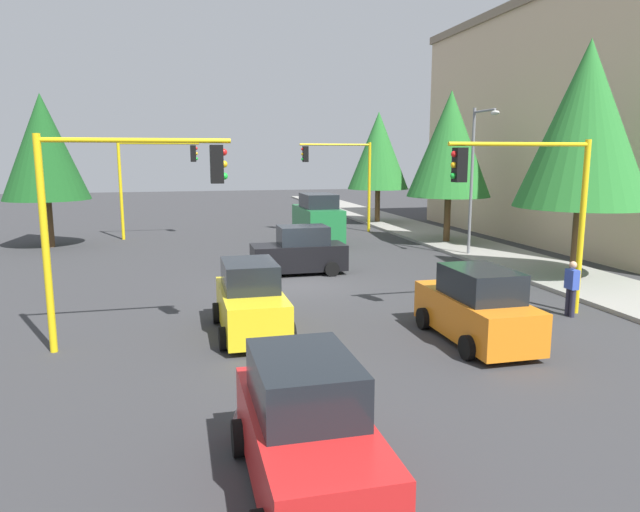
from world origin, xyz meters
name	(u,v)px	position (x,y,z in m)	size (l,w,h in m)	color
ground_plane	(299,284)	(0.00, 0.00, 0.00)	(120.00, 120.00, 0.00)	#353538
sidewalk_kerb	(482,251)	(-5.00, 10.50, 0.07)	(80.00, 4.00, 0.15)	gray
lane_arrow_near	(267,433)	(11.51, -3.00, 0.01)	(2.40, 1.10, 1.10)	silver
apartment_block	(582,124)	(-8.45, 18.50, 6.62)	(22.30, 9.30, 13.22)	beige
traffic_signal_near_left	(530,192)	(6.00, 5.64, 3.76)	(0.36, 4.59, 5.29)	yellow
traffic_signal_far_right	(152,170)	(-14.00, -5.69, 4.01)	(0.36, 4.59, 5.66)	yellow
traffic_signal_far_left	(342,169)	(-14.00, 5.69, 3.99)	(0.36, 4.59, 5.63)	yellow
traffic_signal_near_right	(124,198)	(6.00, -5.64, 3.79)	(0.36, 4.59, 5.33)	yellow
street_lamp_curbside	(476,166)	(-3.61, 9.20, 4.35)	(2.15, 0.28, 7.00)	slate
tree_roadside_mid	(450,144)	(-8.00, 10.00, 5.42)	(4.50, 4.50, 8.24)	brown
tree_roadside_far	(378,151)	(-18.00, 9.50, 5.14)	(4.29, 4.29, 7.84)	brown
tree_roadside_near	(585,125)	(2.00, 10.50, 5.95)	(4.93, 4.93, 9.04)	brown
tree_opposite_side	(43,147)	(-12.00, -11.00, 5.24)	(4.37, 4.37, 7.99)	brown
delivery_van_green	(318,221)	(-9.68, 3.07, 1.28)	(4.80, 2.22, 2.77)	#1E7238
car_black	(300,252)	(-2.00, 0.44, 0.90)	(1.98, 3.83, 1.98)	black
car_orange	(476,308)	(7.75, 3.10, 0.90)	(4.14, 1.96, 1.98)	orange
car_red	(306,432)	(13.34, -2.69, 0.90)	(4.03, 1.93, 1.98)	red
car_yellow	(251,301)	(5.62, -2.53, 0.90)	(3.96, 1.92, 1.98)	yellow
pedestrian_crossing	(571,287)	(6.29, 7.07, 0.91)	(0.40, 0.24, 1.70)	#262638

